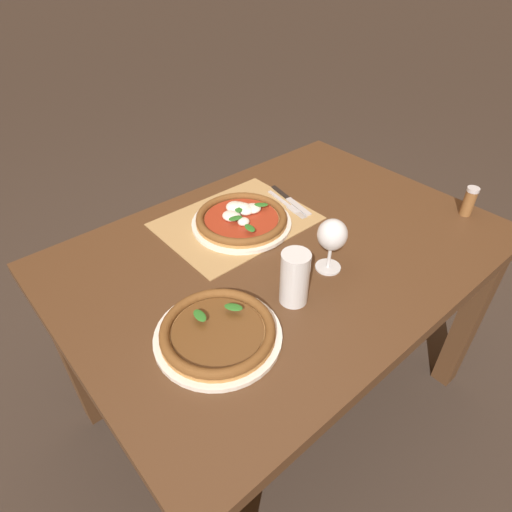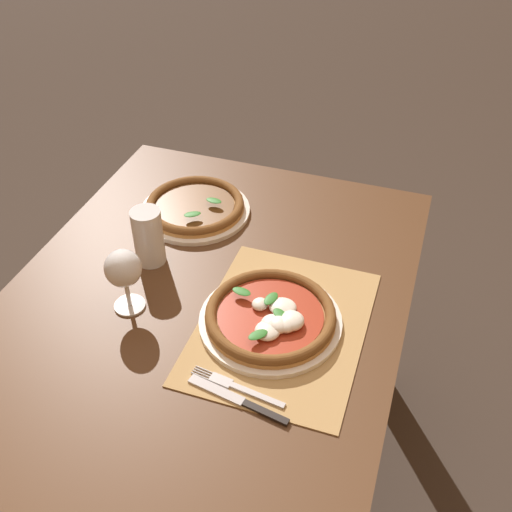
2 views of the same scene
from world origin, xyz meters
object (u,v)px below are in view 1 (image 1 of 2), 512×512
at_px(pizza_near, 241,219).
at_px(pizza_far, 218,332).
at_px(wine_glass, 332,237).
at_px(knife, 290,200).
at_px(pint_glass, 295,279).
at_px(fork, 287,204).
at_px(pepper_shaker, 469,201).

xyz_separation_m(pizza_near, pizza_far, (0.33, 0.32, -0.00)).
bearing_deg(wine_glass, pizza_near, -81.54).
height_order(pizza_near, knife, pizza_near).
relative_size(pint_glass, knife, 0.68).
height_order(pizza_far, knife, pizza_far).
bearing_deg(knife, fork, 21.55).
distance_m(pizza_near, knife, 0.21).
xyz_separation_m(pizza_near, knife, (-0.21, 0.00, -0.02)).
xyz_separation_m(fork, knife, (-0.03, -0.01, 0.00)).
height_order(fork, pepper_shaker, pepper_shaker).
bearing_deg(wine_glass, knife, -117.69).
bearing_deg(pint_glass, pepper_shaker, 173.10).
bearing_deg(fork, pint_glass, 47.97).
distance_m(pizza_far, wine_glass, 0.39).
relative_size(wine_glass, pepper_shaker, 1.60).
relative_size(pizza_near, fork, 1.55).
xyz_separation_m(pint_glass, pepper_shaker, (-0.70, 0.08, -0.02)).
bearing_deg(fork, knife, -158.45).
distance_m(pint_glass, fork, 0.45).
bearing_deg(pizza_near, knife, 179.99).
relative_size(pizza_far, fork, 1.47).
distance_m(fork, knife, 0.03).
relative_size(knife, pepper_shaker, 2.21).
relative_size(pint_glass, fork, 0.72).
distance_m(pizza_far, pint_glass, 0.23).
relative_size(fork, knife, 0.93).
bearing_deg(pepper_shaker, fork, -46.05).
distance_m(pizza_near, pizza_far, 0.46).
height_order(pizza_near, wine_glass, wine_glass).
height_order(pint_glass, fork, pint_glass).
distance_m(knife, pepper_shaker, 0.57).
distance_m(fork, pepper_shaker, 0.58).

